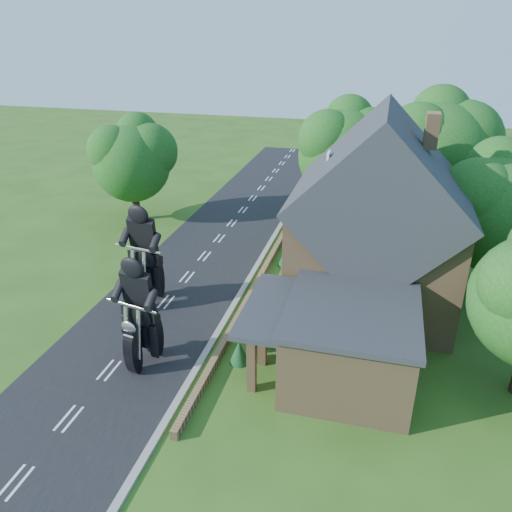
% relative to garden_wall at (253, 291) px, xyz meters
% --- Properties ---
extents(ground, '(120.00, 120.00, 0.00)m').
position_rel_garden_wall_xyz_m(ground, '(-4.30, -5.00, -0.20)').
color(ground, '#2A5016').
rests_on(ground, ground).
extents(road, '(7.00, 80.00, 0.02)m').
position_rel_garden_wall_xyz_m(road, '(-4.30, -5.00, -0.19)').
color(road, black).
rests_on(road, ground).
extents(kerb, '(0.30, 80.00, 0.12)m').
position_rel_garden_wall_xyz_m(kerb, '(-0.65, -5.00, -0.14)').
color(kerb, gray).
rests_on(kerb, ground).
extents(garden_wall, '(0.30, 22.00, 0.40)m').
position_rel_garden_wall_xyz_m(garden_wall, '(0.00, 0.00, 0.00)').
color(garden_wall, olive).
rests_on(garden_wall, ground).
extents(house, '(9.54, 8.64, 10.24)m').
position_rel_garden_wall_xyz_m(house, '(6.19, 1.00, 4.14)').
color(house, olive).
rests_on(house, ground).
extents(annex, '(7.05, 5.94, 3.44)m').
position_rel_garden_wall_xyz_m(annex, '(5.57, -5.80, 1.57)').
color(annex, olive).
rests_on(annex, ground).
extents(tree_house_right, '(6.51, 6.00, 8.40)m').
position_rel_garden_wall_xyz_m(tree_house_right, '(12.35, 3.62, 4.99)').
color(tree_house_right, black).
rests_on(tree_house_right, ground).
extents(tree_behind_house, '(7.81, 7.20, 10.08)m').
position_rel_garden_wall_xyz_m(tree_behind_house, '(9.88, 11.14, 6.03)').
color(tree_behind_house, black).
rests_on(tree_behind_house, ground).
extents(tree_behind_left, '(6.94, 6.40, 9.16)m').
position_rel_garden_wall_xyz_m(tree_behind_left, '(3.86, 12.13, 5.53)').
color(tree_behind_left, black).
rests_on(tree_behind_left, ground).
extents(tree_far_road, '(6.08, 5.60, 7.84)m').
position_rel_garden_wall_xyz_m(tree_far_road, '(-11.16, 9.11, 4.64)').
color(tree_far_road, black).
rests_on(tree_far_road, ground).
extents(shrub_a, '(0.90, 0.90, 1.10)m').
position_rel_garden_wall_xyz_m(shrub_a, '(1.00, -6.00, 0.35)').
color(shrub_a, '#12391A').
rests_on(shrub_a, ground).
extents(shrub_b, '(0.90, 0.90, 1.10)m').
position_rel_garden_wall_xyz_m(shrub_b, '(1.00, -3.50, 0.35)').
color(shrub_b, '#12391A').
rests_on(shrub_b, ground).
extents(shrub_c, '(0.90, 0.90, 1.10)m').
position_rel_garden_wall_xyz_m(shrub_c, '(1.00, -1.00, 0.35)').
color(shrub_c, '#12391A').
rests_on(shrub_c, ground).
extents(shrub_d, '(0.90, 0.90, 1.10)m').
position_rel_garden_wall_xyz_m(shrub_d, '(1.00, 4.00, 0.35)').
color(shrub_d, '#12391A').
rests_on(shrub_d, ground).
extents(shrub_e, '(0.90, 0.90, 1.10)m').
position_rel_garden_wall_xyz_m(shrub_e, '(1.00, 6.50, 0.35)').
color(shrub_e, '#12391A').
rests_on(shrub_e, ground).
extents(shrub_f, '(0.90, 0.90, 1.10)m').
position_rel_garden_wall_xyz_m(shrub_f, '(1.00, 9.00, 0.35)').
color(shrub_f, '#12391A').
rests_on(shrub_f, ground).
extents(motorcycle_lead, '(0.75, 1.74, 1.57)m').
position_rel_garden_wall_xyz_m(motorcycle_lead, '(-2.98, -7.13, 0.59)').
color(motorcycle_lead, black).
rests_on(motorcycle_lead, ground).
extents(motorcycle_follow, '(0.72, 1.85, 1.68)m').
position_rel_garden_wall_xyz_m(motorcycle_follow, '(-5.12, -2.28, 0.64)').
color(motorcycle_follow, black).
rests_on(motorcycle_follow, ground).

